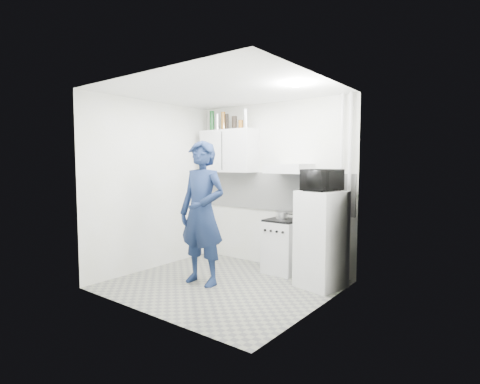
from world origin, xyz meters
The scene contains 24 objects.
floor centered at (0.00, 0.00, 0.00)m, with size 2.80×2.80×0.00m, color slate.
ceiling centered at (0.00, 0.00, 2.60)m, with size 2.80×2.80×0.00m, color white.
wall_back centered at (0.00, 1.25, 1.30)m, with size 2.80×2.80×0.00m, color white.
wall_left centered at (-1.40, 0.00, 1.30)m, with size 2.60×2.60×0.00m, color white.
wall_right centered at (1.40, 0.00, 1.30)m, with size 2.60×2.60×0.00m, color white.
person centered at (-0.25, -0.11, 0.98)m, with size 0.71×0.47×1.95m, color #142142.
stove centered at (0.36, 1.00, 0.39)m, with size 0.49×0.49×0.78m, color silver.
fridge centered at (1.10, 0.74, 0.64)m, with size 0.53×0.53×1.28m, color silver.
stove_top centered at (0.36, 1.00, 0.80)m, with size 0.47×0.47×0.03m, color black.
saucepan centered at (0.30, 1.05, 0.86)m, with size 0.17×0.17×0.10m, color silver.
microwave centered at (1.10, 0.74, 1.43)m, with size 0.35×0.51×0.28m, color black.
bottle_a centered at (-1.12, 1.07, 2.37)m, with size 0.08×0.08×0.34m, color #144C1E.
bottle_b centered at (-1.00, 1.07, 2.34)m, with size 0.07×0.07×0.28m, color silver.
bottle_c centered at (-0.87, 1.07, 2.35)m, with size 0.07×0.07×0.30m, color brown.
bottle_d centered at (-0.79, 1.07, 2.33)m, with size 0.06×0.06×0.26m, color black.
canister_a centered at (-0.63, 1.07, 2.31)m, with size 0.09×0.09×0.22m, color black.
canister_b centered at (-0.50, 1.07, 2.27)m, with size 0.08×0.08×0.14m, color brown.
bottle_e centered at (-0.40, 1.07, 2.36)m, with size 0.08×0.08×0.31m, color silver.
upper_cabinet centered at (-0.75, 1.07, 1.85)m, with size 1.00×0.35×0.70m, color silver.
range_hood centered at (0.45, 1.00, 1.57)m, with size 0.60×0.50×0.14m, color silver.
backsplash centered at (0.00, 1.24, 1.20)m, with size 2.74×0.03×0.60m, color white.
pipe_a centered at (1.30, 1.17, 1.30)m, with size 0.05×0.05×2.60m, color silver.
pipe_b centered at (1.18, 1.17, 1.30)m, with size 0.04×0.04×2.60m, color silver.
ceiling_spot_fixture centered at (1.00, 0.20, 2.57)m, with size 0.10×0.10×0.02m, color white.
Camera 1 is at (3.22, -3.79, 1.65)m, focal length 28.00 mm.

